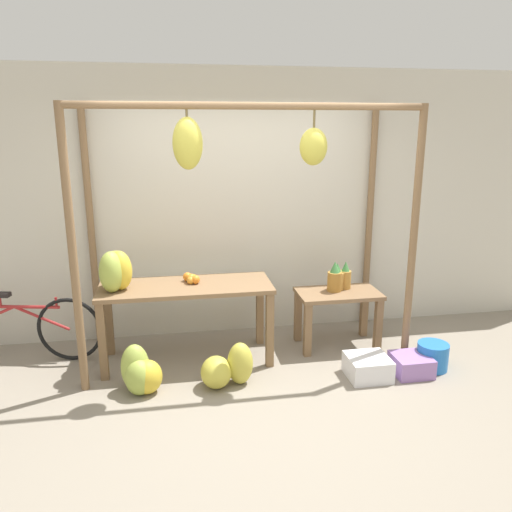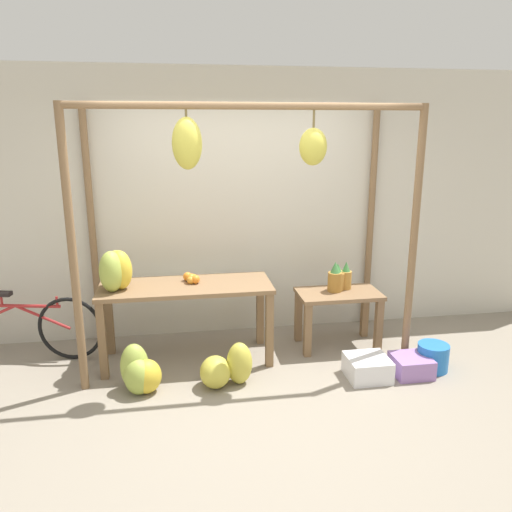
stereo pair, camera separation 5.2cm
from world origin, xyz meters
name	(u,v)px [view 1 (the left image)]	position (x,y,z in m)	size (l,w,h in m)	color
ground_plane	(261,398)	(0.00, 0.00, 0.00)	(20.00, 20.00, 0.00)	gray
shop_wall_back	(235,205)	(0.00, 1.53, 1.40)	(8.00, 0.08, 2.80)	beige
stall_awning	(244,190)	(-0.04, 0.67, 1.67)	(3.03, 1.17, 2.40)	brown
display_table_main	(186,297)	(-0.57, 0.82, 0.65)	(1.62, 0.62, 0.77)	brown
display_table_side	(338,304)	(0.96, 0.90, 0.45)	(0.84, 0.48, 0.59)	brown
banana_pile_on_table	(116,270)	(-1.19, 0.79, 0.95)	(0.36, 0.45, 0.38)	gold
orange_pile	(192,278)	(-0.51, 0.88, 0.81)	(0.16, 0.19, 0.09)	orange
pineapple_cluster	(338,278)	(0.98, 0.96, 0.71)	(0.27, 0.19, 0.31)	#B27F38
banana_pile_ground_left	(140,373)	(-1.00, 0.27, 0.18)	(0.41, 0.37, 0.42)	gold
banana_pile_ground_right	(227,368)	(-0.26, 0.26, 0.16)	(0.48, 0.32, 0.39)	gold
fruit_crate_white	(368,367)	(1.02, 0.19, 0.10)	(0.37, 0.36, 0.20)	silver
blue_bucket	(432,356)	(1.68, 0.24, 0.13)	(0.29, 0.29, 0.25)	blue
parked_bicycle	(17,327)	(-2.20, 1.12, 0.34)	(1.64, 0.37, 0.68)	black
fruit_crate_purple	(411,365)	(1.44, 0.18, 0.09)	(0.33, 0.32, 0.18)	#9970B7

